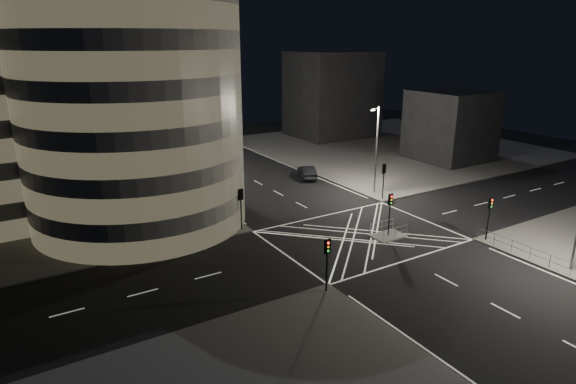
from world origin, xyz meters
TOP-DOWN VIEW (x-y plane):
  - ground at (0.00, 0.00)m, footprint 120.00×120.00m
  - sidewalk_far_right at (29.00, 27.00)m, footprint 42.00×42.00m
  - central_island at (2.00, -1.50)m, footprint 3.00×2.00m
  - office_tower_curved at (-20.74, 18.74)m, footprint 30.00×29.00m
  - office_block_rear at (-22.00, 42.00)m, footprint 24.00×16.00m
  - building_right_far at (26.00, 40.00)m, footprint 14.00×12.00m
  - building_right_near at (30.00, 16.00)m, footprint 10.00×10.00m
  - building_far_end at (-4.00, 58.00)m, footprint 18.00×8.00m
  - tree_a at (-10.50, 9.00)m, footprint 4.62×4.62m
  - tree_b at (-10.50, 15.00)m, footprint 4.01×4.01m
  - tree_c at (-10.50, 21.00)m, footprint 4.26×4.26m
  - tree_d at (-10.50, 27.00)m, footprint 5.09×5.09m
  - tree_e at (-10.50, 33.00)m, footprint 3.83×3.83m
  - traffic_signal_fl at (-8.80, 6.80)m, footprint 0.55×0.22m
  - traffic_signal_nl at (-8.80, -6.80)m, footprint 0.55×0.22m
  - traffic_signal_fr at (8.80, 6.80)m, footprint 0.55×0.22m
  - traffic_signal_nr at (8.80, -6.80)m, footprint 0.55×0.22m
  - traffic_signal_island at (2.00, -1.50)m, footprint 0.55×0.22m
  - street_lamp_left_near at (-9.44, 12.00)m, footprint 1.25×0.25m
  - street_lamp_left_far at (-9.44, 30.00)m, footprint 1.25×0.25m
  - street_lamp_right_far at (9.44, 9.00)m, footprint 1.25×0.25m
  - railing_near_right at (8.30, -12.15)m, footprint 0.06×11.70m
  - railing_island_south at (2.00, -2.40)m, footprint 2.80×0.06m
  - railing_island_north at (2.00, -0.60)m, footprint 2.80×0.06m
  - sedan at (6.40, 18.53)m, footprint 3.47×5.21m

SIDE VIEW (x-z plane):
  - ground at x=0.00m, z-range 0.00..0.00m
  - sidewalk_far_right at x=29.00m, z-range 0.00..0.15m
  - central_island at x=2.00m, z-range 0.00..0.15m
  - railing_near_right at x=8.30m, z-range 0.15..1.25m
  - railing_island_south at x=2.00m, z-range 0.15..1.25m
  - railing_island_north at x=2.00m, z-range 0.15..1.25m
  - sedan at x=6.40m, z-range 0.00..1.62m
  - traffic_signal_fl at x=-8.80m, z-range 0.91..4.91m
  - traffic_signal_nl at x=-8.80m, z-range 0.91..4.91m
  - traffic_signal_fr at x=8.80m, z-range 0.91..4.91m
  - traffic_signal_nr at x=8.80m, z-range 0.91..4.91m
  - traffic_signal_island at x=2.00m, z-range 0.91..4.91m
  - tree_c at x=-10.50m, z-range 0.96..7.49m
  - tree_e at x=-10.50m, z-range 1.10..7.41m
  - tree_b at x=-10.50m, z-range 1.26..8.11m
  - tree_a at x=-10.50m, z-range 1.11..8.35m
  - tree_d at x=-10.50m, z-range 1.04..8.70m
  - building_right_near at x=30.00m, z-range 0.15..10.15m
  - street_lamp_left_near at x=-9.44m, z-range 0.54..10.54m
  - street_lamp_left_far at x=-9.44m, z-range 0.54..10.54m
  - street_lamp_right_far at x=9.44m, z-range 0.54..10.54m
  - building_right_far at x=26.00m, z-range 0.15..15.15m
  - building_far_end at x=-4.00m, z-range 0.00..18.00m
  - office_block_rear at x=-22.00m, z-range 0.15..22.15m
  - office_tower_curved at x=-20.74m, z-range -0.95..26.25m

